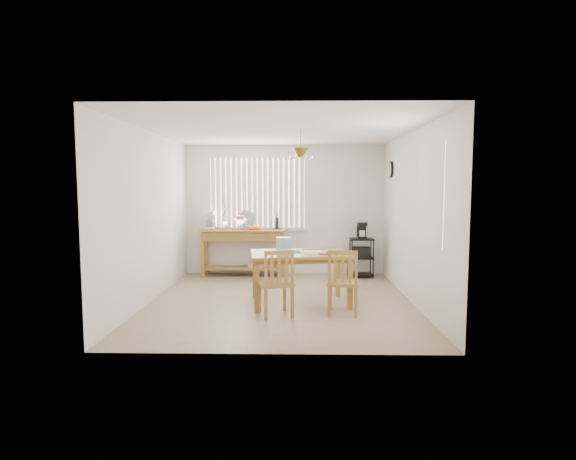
{
  "coord_description": "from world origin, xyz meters",
  "views": [
    {
      "loc": [
        0.25,
        -6.81,
        1.73
      ],
      "look_at": [
        0.1,
        0.55,
        1.05
      ],
      "focal_mm": 28.0,
      "sensor_mm": 36.0,
      "label": 1
    }
  ],
  "objects_px": {
    "wire_cart": "(361,254)",
    "cart_items": "(362,231)",
    "dining_table": "(300,258)",
    "chair_left": "(276,283)",
    "sideboard": "(244,241)",
    "chair_right": "(343,282)"
  },
  "relations": [
    {
      "from": "wire_cart",
      "to": "chair_right",
      "type": "distance_m",
      "value": 2.71
    },
    {
      "from": "sideboard",
      "to": "wire_cart",
      "type": "bearing_deg",
      "value": -2.16
    },
    {
      "from": "sideboard",
      "to": "chair_right",
      "type": "height_order",
      "value": "sideboard"
    },
    {
      "from": "chair_right",
      "to": "wire_cart",
      "type": "bearing_deg",
      "value": 76.5
    },
    {
      "from": "chair_right",
      "to": "sideboard",
      "type": "bearing_deg",
      "value": 121.78
    },
    {
      "from": "cart_items",
      "to": "dining_table",
      "type": "relative_size",
      "value": 0.2
    },
    {
      "from": "cart_items",
      "to": "chair_right",
      "type": "relative_size",
      "value": 0.35
    },
    {
      "from": "wire_cart",
      "to": "cart_items",
      "type": "relative_size",
      "value": 2.43
    },
    {
      "from": "sideboard",
      "to": "chair_left",
      "type": "distance_m",
      "value": 2.95
    },
    {
      "from": "sideboard",
      "to": "chair_right",
      "type": "distance_m",
      "value": 3.21
    },
    {
      "from": "dining_table",
      "to": "chair_right",
      "type": "bearing_deg",
      "value": -43.67
    },
    {
      "from": "wire_cart",
      "to": "sideboard",
      "type": "bearing_deg",
      "value": 177.84
    },
    {
      "from": "cart_items",
      "to": "dining_table",
      "type": "distance_m",
      "value": 2.43
    },
    {
      "from": "dining_table",
      "to": "chair_left",
      "type": "bearing_deg",
      "value": -116.15
    },
    {
      "from": "wire_cart",
      "to": "cart_items",
      "type": "height_order",
      "value": "cart_items"
    },
    {
      "from": "cart_items",
      "to": "chair_right",
      "type": "xyz_separation_m",
      "value": [
        -0.63,
        -2.64,
        -0.46
      ]
    },
    {
      "from": "cart_items",
      "to": "chair_left",
      "type": "xyz_separation_m",
      "value": [
        -1.54,
        -2.75,
        -0.45
      ]
    },
    {
      "from": "sideboard",
      "to": "chair_left",
      "type": "xyz_separation_m",
      "value": [
        0.78,
        -2.83,
        -0.24
      ]
    },
    {
      "from": "sideboard",
      "to": "chair_left",
      "type": "relative_size",
      "value": 1.79
    },
    {
      "from": "dining_table",
      "to": "chair_right",
      "type": "xyz_separation_m",
      "value": [
        0.58,
        -0.56,
        -0.24
      ]
    },
    {
      "from": "sideboard",
      "to": "wire_cart",
      "type": "relative_size",
      "value": 2.16
    },
    {
      "from": "cart_items",
      "to": "chair_right",
      "type": "distance_m",
      "value": 2.76
    }
  ]
}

